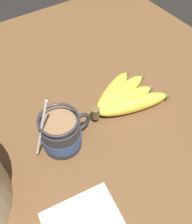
% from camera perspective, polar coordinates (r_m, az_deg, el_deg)
% --- Properties ---
extents(table, '(1.11, 1.11, 0.04)m').
position_cam_1_polar(table, '(0.62, -3.98, -5.06)').
color(table, brown).
rests_on(table, ground).
extents(coffee_mug, '(0.14, 0.09, 0.16)m').
position_cam_1_polar(coffee_mug, '(0.55, -7.88, -4.85)').
color(coffee_mug, '#28282D').
rests_on(coffee_mug, table).
extents(banana_bunch, '(0.21, 0.16, 0.04)m').
position_cam_1_polar(banana_bunch, '(0.64, 6.34, 3.35)').
color(banana_bunch, brown).
rests_on(banana_bunch, table).
extents(napkin, '(0.15, 0.12, 0.01)m').
position_cam_1_polar(napkin, '(0.51, -3.15, -23.68)').
color(napkin, beige).
rests_on(napkin, table).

